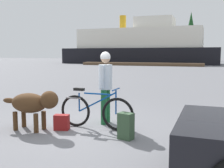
{
  "coord_description": "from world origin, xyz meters",
  "views": [
    {
      "loc": [
        2.63,
        -5.11,
        1.66
      ],
      "look_at": [
        0.29,
        1.17,
        0.89
      ],
      "focal_mm": 42.5,
      "sensor_mm": 36.0,
      "label": 1
    }
  ],
  "objects_px": {
    "dog": "(33,103)",
    "ferry_boat": "(140,47)",
    "backpack": "(126,126)",
    "person_cyclist": "(105,81)",
    "handbag_pannier": "(62,122)",
    "bicycle": "(95,111)"
  },
  "relations": [
    {
      "from": "dog",
      "to": "ferry_boat",
      "type": "bearing_deg",
      "value": 101.08
    },
    {
      "from": "backpack",
      "to": "person_cyclist",
      "type": "bearing_deg",
      "value": 130.07
    },
    {
      "from": "dog",
      "to": "handbag_pannier",
      "type": "height_order",
      "value": "dog"
    },
    {
      "from": "person_cyclist",
      "to": "backpack",
      "type": "xyz_separation_m",
      "value": [
        0.81,
        -0.96,
        -0.77
      ]
    },
    {
      "from": "dog",
      "to": "handbag_pannier",
      "type": "distance_m",
      "value": 0.74
    },
    {
      "from": "person_cyclist",
      "to": "dog",
      "type": "xyz_separation_m",
      "value": [
        -1.26,
        -1.08,
        -0.43
      ]
    },
    {
      "from": "backpack",
      "to": "bicycle",
      "type": "bearing_deg",
      "value": 151.36
    },
    {
      "from": "bicycle",
      "to": "dog",
      "type": "height_order",
      "value": "bicycle"
    },
    {
      "from": "bicycle",
      "to": "ferry_boat",
      "type": "height_order",
      "value": "ferry_boat"
    },
    {
      "from": "person_cyclist",
      "to": "backpack",
      "type": "relative_size",
      "value": 3.29
    },
    {
      "from": "bicycle",
      "to": "handbag_pannier",
      "type": "bearing_deg",
      "value": -151.56
    },
    {
      "from": "backpack",
      "to": "handbag_pannier",
      "type": "height_order",
      "value": "backpack"
    },
    {
      "from": "person_cyclist",
      "to": "handbag_pannier",
      "type": "relative_size",
      "value": 5.08
    },
    {
      "from": "person_cyclist",
      "to": "ferry_boat",
      "type": "xyz_separation_m",
      "value": [
        -8.98,
        38.37,
        1.79
      ]
    },
    {
      "from": "bicycle",
      "to": "handbag_pannier",
      "type": "relative_size",
      "value": 5.2
    },
    {
      "from": "dog",
      "to": "ferry_boat",
      "type": "relative_size",
      "value": 0.06
    },
    {
      "from": "backpack",
      "to": "handbag_pannier",
      "type": "xyz_separation_m",
      "value": [
        -1.5,
        0.12,
        -0.09
      ]
    },
    {
      "from": "person_cyclist",
      "to": "backpack",
      "type": "height_order",
      "value": "person_cyclist"
    },
    {
      "from": "person_cyclist",
      "to": "handbag_pannier",
      "type": "distance_m",
      "value": 1.39
    },
    {
      "from": "bicycle",
      "to": "backpack",
      "type": "height_order",
      "value": "bicycle"
    },
    {
      "from": "dog",
      "to": "ferry_boat",
      "type": "distance_m",
      "value": 40.26
    },
    {
      "from": "person_cyclist",
      "to": "backpack",
      "type": "distance_m",
      "value": 1.47
    }
  ]
}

